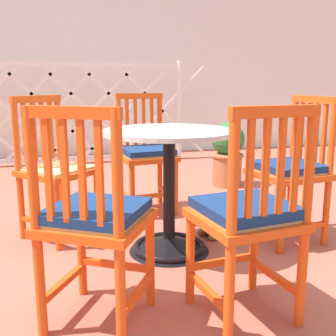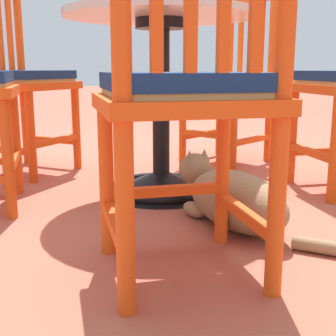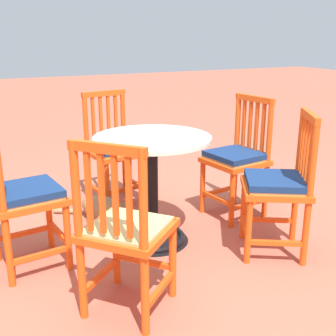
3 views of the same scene
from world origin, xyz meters
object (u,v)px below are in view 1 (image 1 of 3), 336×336
Objects in this scene: cafe_table at (169,205)px; orange_chair_near_fence at (94,221)px; orange_chair_tucked_in at (248,217)px; tabby_cat at (224,220)px; orange_chair_at_corner at (55,171)px; orange_chair_by_planter at (291,171)px; terracotta_planter at (228,153)px; orange_chair_facing_out at (146,155)px.

cafe_table is 0.82m from orange_chair_near_fence.
orange_chair_tucked_in is (0.14, -0.76, 0.16)m from cafe_table.
cafe_table is 0.79m from orange_chair_tucked_in.
orange_chair_tucked_in is at bearing -106.56° from tabby_cat.
orange_chair_at_corner is 1.00× the size of orange_chair_near_fence.
cafe_table is at bearing 179.76° from orange_chair_by_planter.
orange_chair_at_corner is 1.47× the size of terracotta_planter.
orange_chair_tucked_in is 1.06m from tabby_cat.
orange_chair_near_fence is at bearing -80.85° from orange_chair_at_corner.
cafe_table is 0.83× the size of orange_chair_near_fence.
orange_chair_facing_out is 1.48× the size of tabby_cat.
orange_chair_tucked_in is (0.12, -1.58, 0.00)m from orange_chair_facing_out.
orange_chair_tucked_in is 1.00× the size of orange_chair_by_planter.
orange_chair_near_fence is 0.63m from orange_chair_tucked_in.
orange_chair_near_fence reaches higher than cafe_table.
orange_chair_near_fence is at bearing -136.92° from tabby_cat.
orange_chair_by_planter reaches higher than cafe_table.
orange_chair_at_corner and orange_chair_tucked_in have the same top height.
orange_chair_by_planter is at bearing -46.92° from orange_chair_facing_out.
orange_chair_at_corner is 1.15m from tabby_cat.
tabby_cat is (-0.36, 0.20, -0.35)m from orange_chair_by_planter.
orange_chair_facing_out and orange_chair_tucked_in have the same top height.
orange_chair_by_planter is at bearing -16.85° from orange_chair_at_corner.
orange_chair_by_planter is (0.79, -0.00, 0.16)m from cafe_table.
cafe_table is 0.80m from orange_chair_by_planter.
orange_chair_near_fence is (-0.50, -1.47, 0.00)m from orange_chair_facing_out.
orange_chair_facing_out is 1.00× the size of orange_chair_by_planter.
orange_chair_facing_out reaches higher than tabby_cat.
orange_chair_by_planter is at bearing -28.87° from tabby_cat.
terracotta_planter is (1.59, 0.98, -0.11)m from orange_chair_at_corner.
orange_chair_at_corner is at bearing 167.58° from tabby_cat.
orange_chair_at_corner is 1.00× the size of orange_chair_by_planter.
orange_chair_at_corner is at bearing 99.15° from orange_chair_near_fence.
orange_chair_near_fence is 1.48× the size of tabby_cat.
orange_chair_tucked_in and orange_chair_by_planter have the same top height.
orange_chair_tucked_in is 1.47× the size of terracotta_planter.
orange_chair_near_fence reaches higher than tabby_cat.
cafe_table is at bearing -33.59° from orange_chair_at_corner.
cafe_table is 0.79m from orange_chair_at_corner.
tabby_cat is (0.90, 0.84, -0.35)m from orange_chair_near_fence.
orange_chair_near_fence is at bearing -126.13° from cafe_table.
orange_chair_near_fence is 1.00× the size of orange_chair_by_planter.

